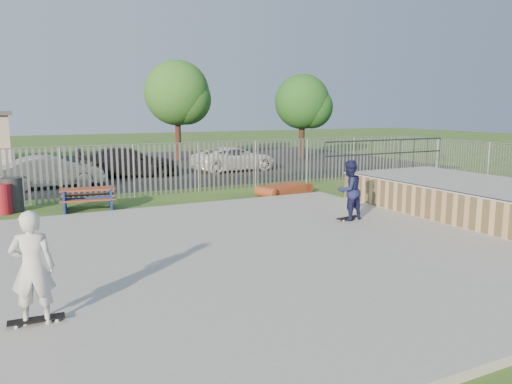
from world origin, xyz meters
name	(u,v)px	position (x,y,z in m)	size (l,w,h in m)	color
ground	(189,265)	(0.00, 0.00, 0.00)	(120.00, 120.00, 0.00)	#2E541D
concrete_slab	(189,262)	(0.00, 0.00, 0.07)	(15.00, 12.00, 0.15)	gray
quarter_pipe	(462,197)	(9.50, 1.04, 0.56)	(5.50, 7.05, 2.19)	tan
fence	(169,187)	(1.00, 4.59, 1.00)	(26.04, 16.02, 2.00)	gray
picnic_table	(88,199)	(-0.99, 7.20, 0.37)	(1.91, 1.65, 0.73)	brown
funbox	(285,190)	(6.38, 6.84, 0.19)	(2.14, 1.47, 0.39)	maroon
trash_bin_red	(2,199)	(-3.53, 7.72, 0.49)	(0.59, 0.59, 0.98)	maroon
trash_bin_grey	(12,195)	(-3.23, 8.01, 0.56)	(0.67, 0.67, 1.12)	#262628
parking_lot	(73,170)	(0.00, 19.00, 0.01)	(40.00, 18.00, 0.02)	black
car_silver	(52,172)	(-1.62, 12.62, 0.70)	(1.45, 4.16, 1.37)	#A5A6AA
car_dark	(128,162)	(2.11, 14.88, 0.73)	(1.98, 4.88, 1.42)	black
car_white	(234,159)	(7.78, 14.65, 0.67)	(2.14, 4.65, 1.29)	white
tree_mid	(177,93)	(6.90, 21.55, 4.34)	(4.17, 4.17, 6.44)	#3F2319
tree_right	(302,102)	(14.72, 18.89, 3.79)	(3.66, 3.66, 5.64)	#392217
skateboard_a	(348,218)	(5.39, 1.49, 0.19)	(0.82, 0.34, 0.08)	black
skateboard_b	(36,321)	(-3.14, -2.11, 0.19)	(0.81, 0.24, 0.08)	black
skater_navy	(349,190)	(5.39, 1.49, 1.02)	(0.84, 0.66, 1.73)	#161A46
skater_white	(32,268)	(-3.14, -2.11, 1.02)	(0.63, 0.41, 1.73)	silver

